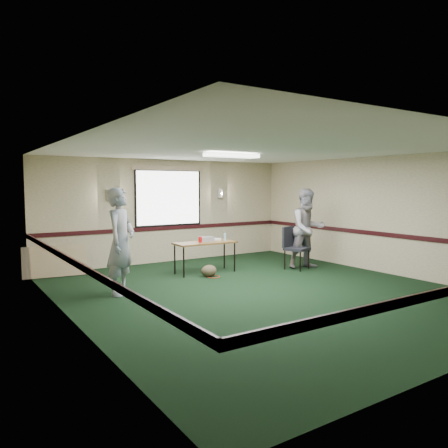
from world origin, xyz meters
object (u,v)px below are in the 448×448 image
folding_table (205,244)px  person_left (121,241)px  person_right (308,229)px  projector (206,239)px  conference_chair (293,244)px

folding_table → person_left: size_ratio=0.74×
person_left → person_right: bearing=-43.5°
projector → person_right: bearing=-9.5°
projector → conference_chair: (1.96, -0.84, -0.18)m
folding_table → conference_chair: 2.18m
conference_chair → person_right: (0.37, -0.10, 0.37)m
conference_chair → person_left: size_ratio=0.52×
conference_chair → person_left: 4.40m
folding_table → projector: size_ratio=4.61×
folding_table → person_left: bearing=-157.6°
conference_chair → person_right: person_right is taller
conference_chair → person_right: bearing=-33.4°
projector → person_right: 2.52m
person_right → conference_chair: bearing=175.3°
folding_table → projector: bearing=47.5°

